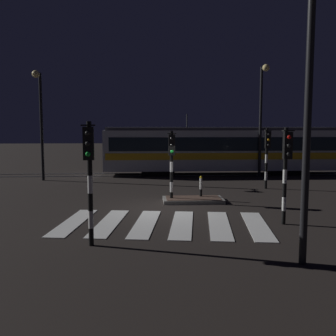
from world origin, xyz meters
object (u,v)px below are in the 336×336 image
Objects in this scene: traffic_light_kerb_mid_left at (89,165)px; street_lamp_trackside_right at (262,107)px; traffic_light_median_centre at (172,156)px; street_lamp_trackside_left at (40,111)px; traffic_light_corner_far_right at (267,149)px; street_lamp_near_kerb at (314,85)px; tram at (221,149)px; traffic_light_corner_near_right at (286,161)px; bollard_island_edge at (201,188)px.

traffic_light_kerb_mid_left is 0.49× the size of street_lamp_trackside_right.
traffic_light_median_centre is 10.72m from street_lamp_trackside_right.
street_lamp_trackside_right is (13.83, 1.06, 0.34)m from street_lamp_trackside_left.
street_lamp_trackside_left is at bearing 163.57° from traffic_light_corner_far_right.
street_lamp_near_kerb is 16.88m from street_lamp_trackside_right.
tram is (4.09, 9.91, -0.32)m from traffic_light_median_centre.
traffic_light_corner_far_right is (1.71, 7.62, -0.06)m from traffic_light_corner_near_right.
street_lamp_trackside_right is (6.38, 8.26, 2.48)m from traffic_light_median_centre.
street_lamp_trackside_left reaches higher than traffic_light_corner_near_right.
traffic_light_corner_near_right is 1.03× the size of traffic_light_corner_far_right.
bollard_island_edge is (8.81, -6.76, -3.65)m from street_lamp_trackside_left.
traffic_light_corner_near_right is at bearing -64.26° from bollard_island_edge.
tram is at bearing 67.57° from traffic_light_median_centre.
bollard_island_edge is (1.36, 0.44, -1.51)m from traffic_light_median_centre.
street_lamp_near_kerb is 6.05× the size of bollard_island_edge.
street_lamp_trackside_right is (3.68, 16.48, 0.25)m from street_lamp_near_kerb.
bollard_island_edge is at bearing 17.85° from traffic_light_median_centre.
street_lamp_trackside_left reaches higher than tram.
bollard_island_edge is (-5.02, -7.82, -3.99)m from street_lamp_trackside_right.
bollard_island_edge is at bearing 98.82° from street_lamp_near_kerb.
street_lamp_near_kerb is at bearing -102.55° from traffic_light_corner_far_right.
street_lamp_near_kerb is (-0.89, -4.03, 2.11)m from traffic_light_corner_near_right.
traffic_light_corner_near_right is 6.60m from traffic_light_kerb_mid_left.
traffic_light_kerb_mid_left reaches higher than bollard_island_edge.
traffic_light_median_centre is at bearing -147.02° from traffic_light_corner_far_right.
street_lamp_trackside_right is 3.97m from tram.
street_lamp_trackside_left is at bearing 109.57° from traffic_light_kerb_mid_left.
street_lamp_trackside_right reaches higher than street_lamp_trackside_left.
tram is at bearing 85.61° from street_lamp_near_kerb.
traffic_light_corner_near_right is 0.49× the size of street_lamp_near_kerb.
traffic_light_kerb_mid_left is 17.26m from street_lamp_trackside_right.
street_lamp_near_kerb is (5.37, -1.95, 1.99)m from traffic_light_kerb_mid_left.
traffic_light_corner_far_right reaches higher than bollard_island_edge.
street_lamp_trackside_left is 12.12m from tram.
traffic_light_median_centre is 0.47× the size of street_lamp_near_kerb.
traffic_light_median_centre is 6.31m from traffic_light_corner_far_right.
traffic_light_corner_near_right is 15.98m from street_lamp_trackside_left.
street_lamp_near_kerb is 0.94× the size of street_lamp_trackside_right.
tram reaches higher than bollard_island_edge.
street_lamp_trackside_right reaches higher than street_lamp_near_kerb.
traffic_light_corner_far_right is 0.20× the size of tram.
traffic_light_corner_near_right is 5.38m from bollard_island_edge.
bollard_island_edge is (4.03, 6.70, -1.74)m from traffic_light_kerb_mid_left.
traffic_light_corner_near_right reaches higher than traffic_light_median_centre.
tram is at bearing 13.23° from street_lamp_trackside_left.
street_lamp_near_kerb reaches higher than street_lamp_trackside_left.
traffic_light_kerb_mid_left is 17.54m from tram.
street_lamp_trackside_left is at bearing -166.77° from tram.
traffic_light_median_centre is 2.82× the size of bollard_island_edge.
tram reaches higher than traffic_light_corner_far_right.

